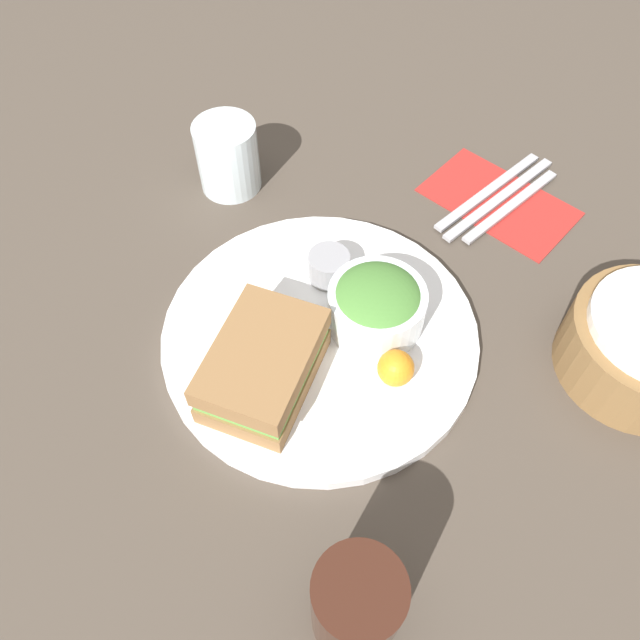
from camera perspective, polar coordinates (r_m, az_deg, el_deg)
The scene contains 12 objects.
ground_plane at distance 0.68m, azimuth 0.00°, elevation -1.72°, with size 4.00×4.00×0.00m, color #4C4238.
plate at distance 0.67m, azimuth 0.00°, elevation -1.36°, with size 0.34×0.34×0.02m, color white.
sandwich at distance 0.61m, azimuth -5.01°, elevation -4.33°, with size 0.16×0.13×0.06m.
salad_bowl at distance 0.65m, azimuth 5.21°, elevation 1.46°, with size 0.10×0.10×0.06m.
dressing_cup at distance 0.69m, azimuth 0.82°, elevation 4.90°, with size 0.05×0.05×0.03m, color #99999E.
orange_wedge at distance 0.62m, azimuth 6.94°, elevation -4.38°, with size 0.04×0.04×0.04m, color orange.
drink_glass at distance 0.52m, azimuth 3.37°, elevation -24.55°, with size 0.07×0.07×0.11m, color #38190F.
napkin at distance 0.84m, azimuth 16.03°, elevation 10.41°, with size 0.11×0.18×0.00m, color #B22823.
fork at distance 0.84m, azimuth 15.14°, elevation 11.30°, with size 0.20×0.01×0.01m, color #B2B2B7.
knife at distance 0.84m, azimuth 16.10°, elevation 10.63°, with size 0.21×0.01×0.01m, color #B2B2B7.
spoon at distance 0.83m, azimuth 17.07°, elevation 9.94°, with size 0.18×0.01×0.01m, color #B2B2B7.
water_glass at distance 0.81m, azimuth -8.43°, elevation 14.56°, with size 0.08×0.08×0.09m, color silver.
Camera 1 is at (0.27, 0.25, 0.56)m, focal length 35.00 mm.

